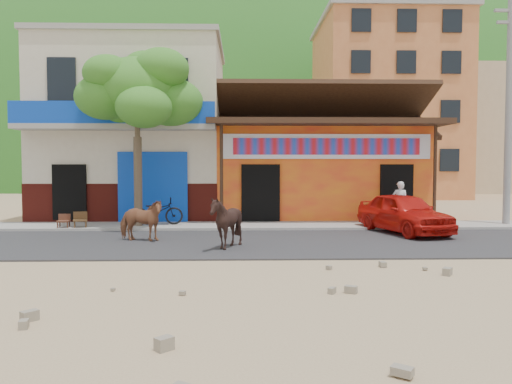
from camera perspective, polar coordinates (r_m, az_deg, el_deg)
ground at (r=11.43m, az=3.86°, el=-7.82°), size 120.00×120.00×0.00m
road at (r=13.88m, az=2.87°, el=-5.80°), size 60.00×5.00×0.04m
sidewalk at (r=17.33m, az=1.97°, el=-3.90°), size 60.00×2.00×0.12m
dance_club at (r=21.40m, az=6.66°, el=2.06°), size 8.00×6.00×3.60m
cafe_building at (r=21.67m, az=-13.47°, el=6.51°), size 7.00×6.00×7.00m
apartment_front at (r=36.79m, az=14.48°, el=8.92°), size 9.00×9.00×12.00m
apartment_rear at (r=45.47m, az=23.36°, el=6.36°), size 8.00×8.00×10.00m
hillside at (r=81.78m, az=-0.85°, el=9.92°), size 100.00×40.00×24.00m
tree at (r=17.36m, az=-13.39°, el=6.14°), size 3.00×3.00×6.00m
utility_pole at (r=19.62m, az=26.94°, el=8.46°), size 0.24×0.24×8.00m
cow_tan at (r=14.33m, az=-13.03°, el=-3.17°), size 1.49×0.93×1.17m
cow_dark at (r=12.70m, az=-3.43°, el=-3.50°), size 1.53×1.46×1.34m
red_car at (r=16.33m, az=16.53°, el=-2.30°), size 2.48×3.98×1.26m
scooter at (r=17.40m, az=-11.28°, el=-2.19°), size 1.86×0.93×0.93m
pedestrian at (r=18.31m, az=16.13°, el=-1.13°), size 0.62×0.51×1.48m
cafe_chair_left at (r=17.44m, az=-19.46°, el=-2.27°), size 0.55×0.55×0.95m
cafe_chair_right at (r=17.56m, az=-21.16°, el=-2.47°), size 0.42×0.42×0.82m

